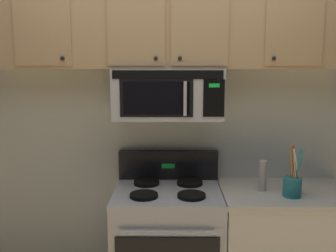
# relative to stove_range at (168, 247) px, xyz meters

# --- Properties ---
(back_wall) EXTENTS (5.20, 0.10, 2.70)m
(back_wall) POSITION_rel_stove_range_xyz_m (0.00, 0.37, 0.88)
(back_wall) COLOR silver
(back_wall) RESTS_ON ground_plane
(stove_range) EXTENTS (0.76, 0.69, 1.12)m
(stove_range) POSITION_rel_stove_range_xyz_m (0.00, 0.00, 0.00)
(stove_range) COLOR #B7BABF
(stove_range) RESTS_ON ground_plane
(over_range_microwave) EXTENTS (0.76, 0.43, 0.35)m
(over_range_microwave) POSITION_rel_stove_range_xyz_m (-0.00, 0.12, 1.11)
(over_range_microwave) COLOR #B7BABF
(upper_cabinets) EXTENTS (2.50, 0.36, 0.55)m
(upper_cabinets) POSITION_rel_stove_range_xyz_m (-0.00, 0.15, 1.56)
(upper_cabinets) COLOR tan
(counter_segment) EXTENTS (0.93, 0.65, 0.90)m
(counter_segment) POSITION_rel_stove_range_xyz_m (0.84, 0.01, -0.02)
(counter_segment) COLOR white
(counter_segment) RESTS_ON ground_plane
(utensil_crock_teal) EXTENTS (0.13, 0.12, 0.35)m
(utensil_crock_teal) POSITION_rel_stove_range_xyz_m (0.84, -0.12, 0.52)
(utensil_crock_teal) COLOR teal
(utensil_crock_teal) RESTS_ON counter_segment
(pepper_mill) EXTENTS (0.06, 0.06, 0.22)m
(pepper_mill) POSITION_rel_stove_range_xyz_m (0.67, -0.00, 0.54)
(pepper_mill) COLOR #B7B2A8
(pepper_mill) RESTS_ON counter_segment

